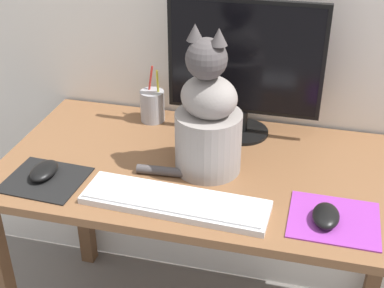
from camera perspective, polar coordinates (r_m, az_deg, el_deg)
The scene contains 9 objects.
desk at distance 1.58m, azimuth 1.72°, elevation -5.66°, with size 1.18×0.62×0.70m.
monitor at distance 1.59m, azimuth 5.62°, elevation 8.32°, with size 0.46×0.17×0.42m.
keyboard at distance 1.36m, azimuth -1.82°, elevation -6.14°, with size 0.48×0.15×0.02m.
mousepad_left at distance 1.51m, azimuth -15.37°, elevation -3.69°, with size 0.22×0.19×0.00m.
mousepad_right at distance 1.36m, azimuth 14.89°, elevation -7.81°, with size 0.22×0.19×0.00m.
computer_mouse_left at distance 1.51m, azimuth -15.50°, elevation -2.76°, with size 0.07×0.11×0.03m.
computer_mouse_right at distance 1.33m, azimuth 14.09°, elevation -7.43°, with size 0.07×0.10×0.03m.
cat at distance 1.43m, azimuth 1.63°, elevation 2.59°, with size 0.30×0.23×0.42m.
pen_cup at distance 1.74m, azimuth -4.24°, elevation 4.11°, with size 0.08×0.08×0.18m.
Camera 1 is at (0.26, -1.25, 1.52)m, focal length 50.00 mm.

